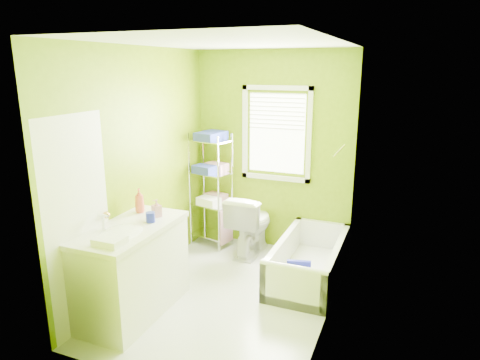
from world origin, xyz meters
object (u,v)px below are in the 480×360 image
at_px(bathtub, 308,267).
at_px(vanity, 132,267).
at_px(toilet, 251,223).
at_px(wire_shelf_unit, 212,177).

bearing_deg(bathtub, vanity, -137.88).
xyz_separation_m(bathtub, toilet, (-0.88, 0.44, 0.25)).
bearing_deg(bathtub, toilet, 153.19).
height_order(bathtub, vanity, vanity).
bearing_deg(wire_shelf_unit, bathtub, -19.32).
bearing_deg(bathtub, wire_shelf_unit, 160.68).
relative_size(toilet, wire_shelf_unit, 0.52).
height_order(bathtub, toilet, toilet).
distance_m(bathtub, toilet, 1.01).
bearing_deg(toilet, bathtub, 154.38).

